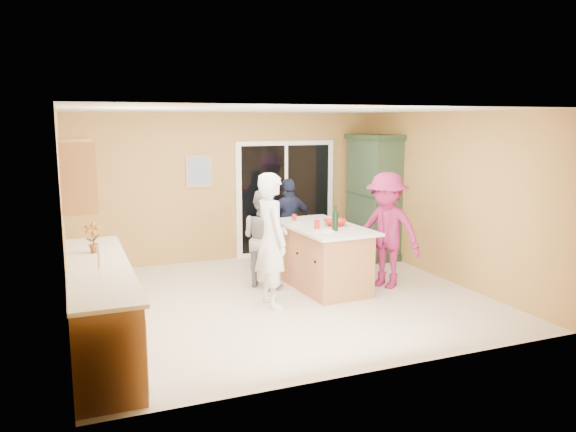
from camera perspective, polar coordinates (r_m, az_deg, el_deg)
name	(u,v)px	position (r m, az deg, el deg)	size (l,w,h in m)	color
floor	(281,299)	(7.94, -0.75, -8.39)	(5.50, 5.50, 0.00)	beige
ceiling	(280,110)	(7.55, -0.79, 10.72)	(5.50, 5.00, 0.10)	silver
wall_back	(230,187)	(9.99, -5.92, 2.94)	(5.50, 0.10, 2.60)	#EAB260
wall_front	(374,244)	(5.42, 8.77, -2.82)	(5.50, 0.10, 2.60)	#EAB260
wall_left	(64,220)	(7.14, -21.82, -0.39)	(0.10, 5.00, 2.60)	#EAB260
wall_right	(447,197)	(8.99, 15.83, 1.87)	(0.10, 5.00, 2.60)	#EAB260
left_cabinet_run	(100,312)	(6.33, -18.54, -9.26)	(0.65, 3.05, 1.24)	#AD6843
upper_cabinets	(77,172)	(6.88, -20.65, 4.16)	(0.35, 1.60, 0.75)	#AD6843
sliding_door	(286,198)	(10.33, -0.23, 1.81)	(1.90, 0.07, 2.10)	white
framed_picture	(199,171)	(9.81, -9.02, 4.50)	(0.46, 0.04, 0.56)	tan
kitchen_island	(322,258)	(8.38, 3.50, -4.32)	(1.07, 1.83, 0.94)	#AD6843
green_hutch	(374,198)	(10.31, 8.72, 1.85)	(0.64, 1.21, 2.22)	#233924
woman_white	(272,240)	(7.43, -1.67, -2.48)	(0.66, 0.43, 1.80)	silver
woman_grey	(263,238)	(8.36, -2.55, -2.28)	(0.71, 0.55, 1.46)	gray
woman_navy	(289,223)	(9.47, 0.15, -0.71)	(0.89, 0.37, 1.51)	#191D38
woman_magenta	(386,230)	(8.43, 9.97, -1.44)	(1.11, 0.64, 1.72)	#821C4D
serving_bowl	(335,223)	(8.29, 4.80, -0.67)	(0.34, 0.34, 0.08)	#B41A14
tulip_vase	(93,238)	(6.90, -19.23, -2.08)	(0.19, 0.13, 0.36)	red
tumbler_near	(317,224)	(8.02, 2.95, -0.86)	(0.08, 0.08, 0.12)	#B41A14
tumbler_far	(294,217)	(8.67, 0.64, -0.13)	(0.07, 0.07, 0.10)	#B41A14
wine_bottle	(335,221)	(7.86, 4.81, -0.49)	(0.08, 0.08, 0.37)	black
white_plate	(327,231)	(7.86, 3.99, -1.49)	(0.21, 0.21, 0.01)	white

